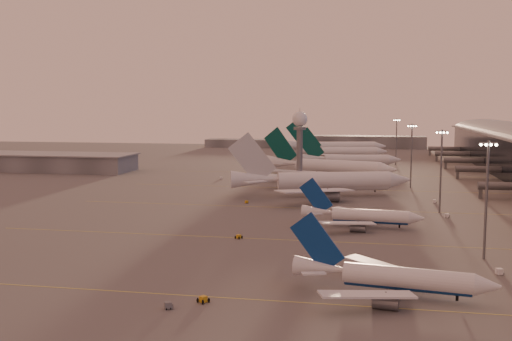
# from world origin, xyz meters

# --- Properties ---
(ground) EXTENTS (700.00, 700.00, 0.00)m
(ground) POSITION_xyz_m (0.00, 0.00, 0.00)
(ground) COLOR #4F4D4C
(ground) RESTS_ON ground
(taxiway_markings) EXTENTS (180.00, 185.25, 0.02)m
(taxiway_markings) POSITION_xyz_m (30.00, 56.00, 0.01)
(taxiway_markings) COLOR gold
(taxiway_markings) RESTS_ON ground
(hangar) EXTENTS (82.00, 27.00, 8.50)m
(hangar) POSITION_xyz_m (-120.00, 140.00, 4.32)
(hangar) COLOR #5A5D61
(hangar) RESTS_ON ground
(radar_tower) EXTENTS (6.40, 6.40, 31.10)m
(radar_tower) POSITION_xyz_m (5.00, 120.00, 20.95)
(radar_tower) COLOR slate
(radar_tower) RESTS_ON ground
(mast_a) EXTENTS (3.60, 0.56, 25.00)m
(mast_a) POSITION_xyz_m (58.00, 0.00, 13.74)
(mast_a) COLOR slate
(mast_a) RESTS_ON ground
(mast_b) EXTENTS (3.60, 0.56, 25.00)m
(mast_b) POSITION_xyz_m (55.00, 55.00, 13.74)
(mast_b) COLOR slate
(mast_b) RESTS_ON ground
(mast_c) EXTENTS (3.60, 0.56, 25.00)m
(mast_c) POSITION_xyz_m (50.00, 110.00, 13.74)
(mast_c) COLOR slate
(mast_c) RESTS_ON ground
(mast_d) EXTENTS (3.60, 0.56, 25.00)m
(mast_d) POSITION_xyz_m (48.00, 200.00, 13.74)
(mast_d) COLOR slate
(mast_d) RESTS_ON ground
(distant_horizon) EXTENTS (165.00, 37.50, 9.00)m
(distant_horizon) POSITION_xyz_m (2.62, 325.14, 3.89)
(distant_horizon) COLOR #5A5D61
(distant_horizon) RESTS_ON ground
(narrowbody_near) EXTENTS (34.96, 27.71, 13.72)m
(narrowbody_near) POSITION_xyz_m (38.07, -29.23, 2.78)
(narrowbody_near) COLOR silver
(narrowbody_near) RESTS_ON ground
(narrowbody_mid) EXTENTS (32.93, 26.18, 12.87)m
(narrowbody_mid) POSITION_xyz_m (32.17, 28.36, 2.61)
(narrowbody_mid) COLOR silver
(narrowbody_mid) RESTS_ON ground
(widebody_white) EXTENTS (63.53, 50.22, 22.91)m
(widebody_white) POSITION_xyz_m (17.63, 80.60, 3.97)
(widebody_white) COLOR silver
(widebody_white) RESTS_ON ground
(greentail_a) EXTENTS (59.87, 47.64, 22.41)m
(greentail_a) POSITION_xyz_m (16.48, 131.44, 3.96)
(greentail_a) COLOR silver
(greentail_a) RESTS_ON ground
(greentail_b) EXTENTS (52.45, 42.05, 19.15)m
(greentail_b) POSITION_xyz_m (24.23, 175.51, 3.38)
(greentail_b) COLOR silver
(greentail_b) RESTS_ON ground
(greentail_c) EXTENTS (53.00, 42.49, 19.35)m
(greentail_c) POSITION_xyz_m (18.72, 227.83, 3.42)
(greentail_c) COLOR silver
(greentail_c) RESTS_ON ground
(greentail_d) EXTENTS (63.67, 50.84, 23.49)m
(greentail_d) POSITION_xyz_m (13.63, 255.65, 4.15)
(greentail_d) COLOR silver
(greentail_d) RESTS_ON ground
(gsv_truck_a) EXTENTS (6.11, 4.64, 2.35)m
(gsv_truck_a) POSITION_xyz_m (3.31, -41.89, 1.20)
(gsv_truck_a) COLOR #5A5D5F
(gsv_truck_a) RESTS_ON ground
(gsv_tug_near) EXTENTS (3.76, 4.14, 1.02)m
(gsv_tug_near) POSITION_xyz_m (7.56, -38.12, 0.52)
(gsv_tug_near) COLOR #C58F17
(gsv_tug_near) RESTS_ON ground
(gsv_catering_a) EXTENTS (6.07, 3.70, 4.64)m
(gsv_catering_a) POSITION_xyz_m (58.93, -11.77, 2.32)
(gsv_catering_a) COLOR white
(gsv_catering_a) RESTS_ON ground
(gsv_tug_mid) EXTENTS (3.71, 3.14, 0.91)m
(gsv_tug_mid) POSITION_xyz_m (3.11, 9.09, 0.47)
(gsv_tug_mid) COLOR #C58F17
(gsv_tug_mid) RESTS_ON ground
(gsv_truck_b) EXTENTS (6.10, 2.55, 2.41)m
(gsv_truck_b) POSITION_xyz_m (56.60, 46.60, 1.23)
(gsv_truck_b) COLOR white
(gsv_truck_b) RESTS_ON ground
(gsv_truck_c) EXTENTS (4.60, 4.29, 1.88)m
(gsv_truck_c) POSITION_xyz_m (-5.35, 61.15, 0.96)
(gsv_truck_c) COLOR #C58F17
(gsv_truck_c) RESTS_ON ground
(gsv_catering_b) EXTENTS (5.10, 2.63, 4.07)m
(gsv_catering_b) POSITION_xyz_m (55.59, 73.36, 2.04)
(gsv_catering_b) COLOR white
(gsv_catering_b) RESTS_ON ground
(gsv_tug_far) EXTENTS (2.47, 3.62, 0.97)m
(gsv_tug_far) POSITION_xyz_m (22.33, 90.37, 0.50)
(gsv_tug_far) COLOR white
(gsv_tug_far) RESTS_ON ground
(gsv_truck_d) EXTENTS (3.06, 5.29, 2.02)m
(gsv_truck_d) POSITION_xyz_m (-29.60, 122.38, 1.03)
(gsv_truck_d) COLOR white
(gsv_truck_d) RESTS_ON ground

